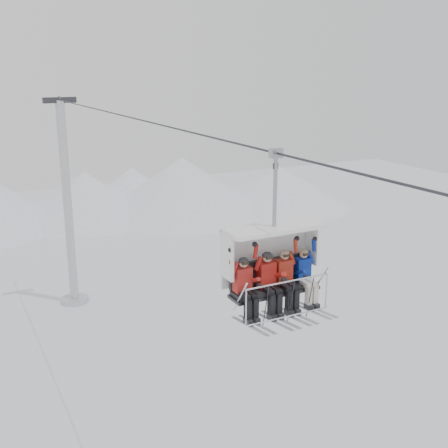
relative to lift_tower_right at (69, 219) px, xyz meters
name	(u,v)px	position (x,y,z in m)	size (l,w,h in m)	color
ridgeline	(8,202)	(-1.58, 20.05, -2.94)	(72.00, 21.00, 7.00)	white
lift_tower_right	(69,219)	(0.00, 0.00, 0.00)	(2.00, 1.80, 13.48)	#BABDC2
haul_cable	(224,140)	(0.00, -22.00, 7.52)	(0.06, 0.06, 50.00)	#2F2F34
chairlift_carrier	(271,257)	(0.00, -24.53, 4.92)	(2.50, 1.17, 3.98)	black
skier_far_left	(245,286)	(-0.90, -24.83, 4.43)	(0.41, 1.69, 1.64)	red
skier_center_left	(268,280)	(-0.24, -24.83, 4.45)	(0.43, 1.69, 1.69)	red
skier_center_right	(286,277)	(0.26, -24.83, 4.44)	(0.42, 1.69, 1.66)	#AE2818
skier_far_right	(305,275)	(0.83, -24.84, 4.41)	(0.39, 1.69, 1.56)	#0D2997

